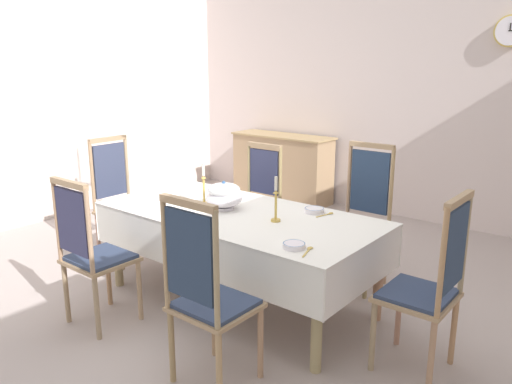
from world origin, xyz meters
TOP-DOWN VIEW (x-y plane):
  - ground at (0.00, 0.00)m, footprint 6.41×6.10m
  - back_wall at (0.00, 3.09)m, footprint 6.41×0.08m
  - left_wall at (-3.25, 0.00)m, footprint 0.08×6.10m
  - dining_table at (0.00, 0.05)m, footprint 2.18×1.04m
  - tablecloth at (0.00, 0.05)m, footprint 2.20×1.06m
  - chair_south_a at (-0.56, -0.87)m, footprint 0.44×0.42m
  - chair_north_a at (-0.56, 0.97)m, footprint 0.44×0.42m
  - chair_south_b at (0.57, -0.88)m, footprint 0.44×0.42m
  - chair_north_b at (0.57, 0.98)m, footprint 0.44×0.42m
  - chair_head_west at (-1.50, 0.05)m, footprint 0.42×0.44m
  - chair_head_east at (1.49, 0.05)m, footprint 0.42×0.44m
  - soup_tureen at (-0.14, 0.05)m, footprint 0.28×0.28m
  - candlestick_west at (-0.36, 0.05)m, footprint 0.07×0.07m
  - candlestick_east at (0.36, 0.05)m, footprint 0.07×0.07m
  - bowl_near_left at (0.77, -0.31)m, footprint 0.14×0.14m
  - bowl_near_right at (0.46, 0.41)m, footprint 0.15×0.15m
  - spoon_primary at (0.86, -0.28)m, footprint 0.07×0.17m
  - spoon_secondary at (0.57, 0.44)m, footprint 0.06×0.18m
  - sideboard at (-1.56, 2.77)m, footprint 1.44×0.48m
  - mounted_clock at (1.08, 3.02)m, footprint 0.32×0.06m

SIDE VIEW (x-z plane):
  - ground at x=0.00m, z-range -0.04..0.00m
  - sideboard at x=-1.56m, z-range 0.00..0.91m
  - chair_north_a at x=-0.56m, z-range 0.02..1.11m
  - chair_south_a at x=-0.56m, z-range 0.02..1.11m
  - chair_head_east at x=1.49m, z-range 0.01..1.15m
  - chair_south_b at x=0.57m, z-range 0.01..1.17m
  - chair_head_west at x=-1.50m, z-range 0.01..1.18m
  - chair_north_b at x=0.57m, z-range 0.00..1.20m
  - tablecloth at x=0.00m, z-range 0.50..0.82m
  - dining_table at x=0.00m, z-range 0.30..1.03m
  - spoon_primary at x=0.86m, z-range 0.74..0.75m
  - spoon_secondary at x=0.57m, z-range 0.74..0.75m
  - bowl_near_left at x=0.77m, z-range 0.74..0.77m
  - bowl_near_right at x=0.46m, z-range 0.74..0.78m
  - soup_tureen at x=-0.14m, z-range 0.74..0.96m
  - candlestick_east at x=0.36m, z-range 0.71..1.04m
  - candlestick_west at x=-0.36m, z-range 0.71..1.04m
  - back_wall at x=0.00m, z-range 0.00..3.15m
  - left_wall at x=-3.25m, z-range 0.00..3.15m
  - mounted_clock at x=1.08m, z-range 2.00..2.32m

